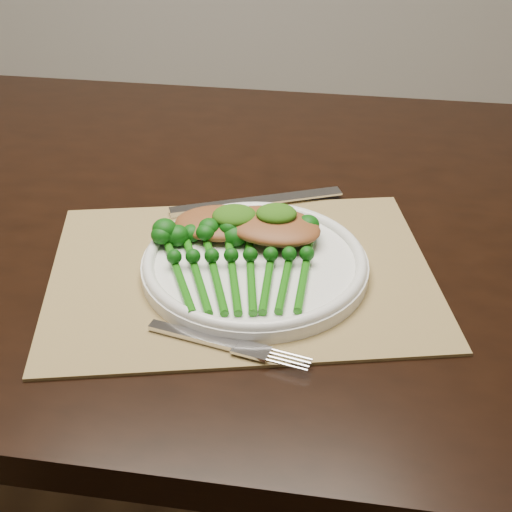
{
  "coord_description": "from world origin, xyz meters",
  "views": [
    {
      "loc": [
        0.15,
        -0.72,
        1.23
      ],
      "look_at": [
        0.14,
        -0.05,
        0.78
      ],
      "focal_mm": 50.0,
      "sensor_mm": 36.0,
      "label": 1
    }
  ],
  "objects_px": {
    "dinner_plate": "(255,263)",
    "chicken_fillet_left": "(222,223)",
    "dining_table": "(197,401)",
    "broccolini_bundle": "(242,273)",
    "placemat": "(241,273)"
  },
  "relations": [
    {
      "from": "broccolini_bundle",
      "to": "chicken_fillet_left",
      "type": "bearing_deg",
      "value": 102.32
    },
    {
      "from": "dinner_plate",
      "to": "broccolini_bundle",
      "type": "xyz_separation_m",
      "value": [
        -0.01,
        -0.03,
        0.01
      ]
    },
    {
      "from": "dining_table",
      "to": "placemat",
      "type": "xyz_separation_m",
      "value": [
        0.08,
        -0.17,
        0.37
      ]
    },
    {
      "from": "placemat",
      "to": "chicken_fillet_left",
      "type": "bearing_deg",
      "value": 105.65
    },
    {
      "from": "dinner_plate",
      "to": "chicken_fillet_left",
      "type": "relative_size",
      "value": 2.25
    },
    {
      "from": "placemat",
      "to": "broccolini_bundle",
      "type": "xyz_separation_m",
      "value": [
        0.0,
        -0.03,
        0.02
      ]
    },
    {
      "from": "chicken_fillet_left",
      "to": "broccolini_bundle",
      "type": "distance_m",
      "value": 0.1
    },
    {
      "from": "placemat",
      "to": "dinner_plate",
      "type": "xyz_separation_m",
      "value": [
        0.02,
        0.0,
        0.01
      ]
    },
    {
      "from": "placemat",
      "to": "broccolini_bundle",
      "type": "bearing_deg",
      "value": -92.54
    },
    {
      "from": "broccolini_bundle",
      "to": "dining_table",
      "type": "bearing_deg",
      "value": 110.04
    },
    {
      "from": "dining_table",
      "to": "broccolini_bundle",
      "type": "bearing_deg",
      "value": -58.57
    },
    {
      "from": "dining_table",
      "to": "broccolini_bundle",
      "type": "height_order",
      "value": "broccolini_bundle"
    },
    {
      "from": "chicken_fillet_left",
      "to": "broccolini_bundle",
      "type": "xyz_separation_m",
      "value": [
        0.03,
        -0.1,
        -0.01
      ]
    },
    {
      "from": "dinner_plate",
      "to": "placemat",
      "type": "bearing_deg",
      "value": -177.83
    },
    {
      "from": "placemat",
      "to": "dinner_plate",
      "type": "relative_size",
      "value": 1.68
    }
  ]
}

